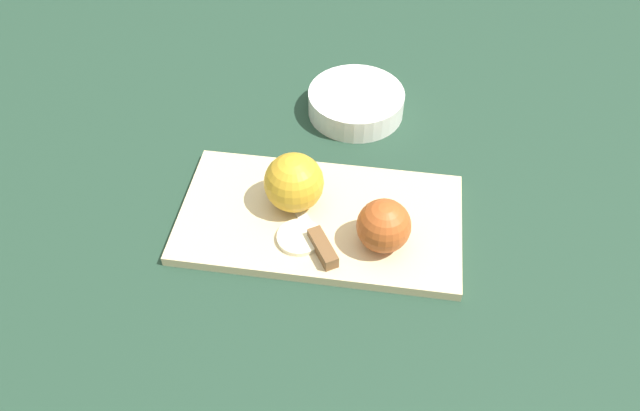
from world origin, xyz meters
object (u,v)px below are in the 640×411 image
apple_half_left (384,226)px  bowl (356,101)px  knife (319,241)px  apple_half_right (294,183)px

apple_half_left → bowl: (0.10, -0.28, -0.03)m
apple_half_left → knife: size_ratio=0.52×
apple_half_left → knife: bearing=89.2°
apple_half_left → apple_half_right: 0.14m
apple_half_left → bowl: 0.30m
apple_half_right → bowl: 0.24m
apple_half_left → bowl: bearing=1.8°
apple_half_right → apple_half_left: bearing=26.9°
knife → bowl: (0.02, -0.30, 0.00)m
apple_half_left → knife: apple_half_left is taller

